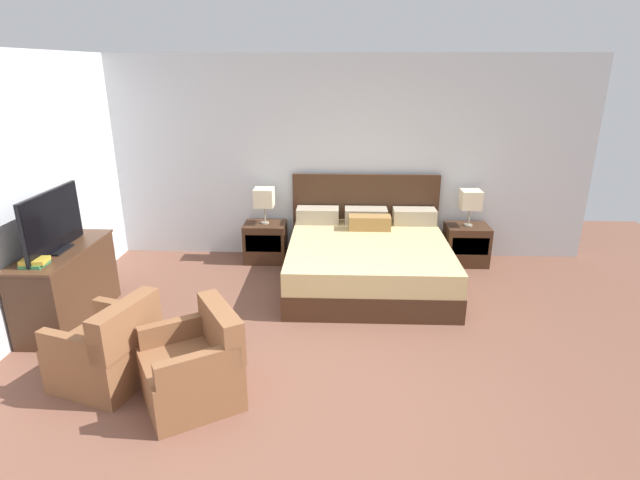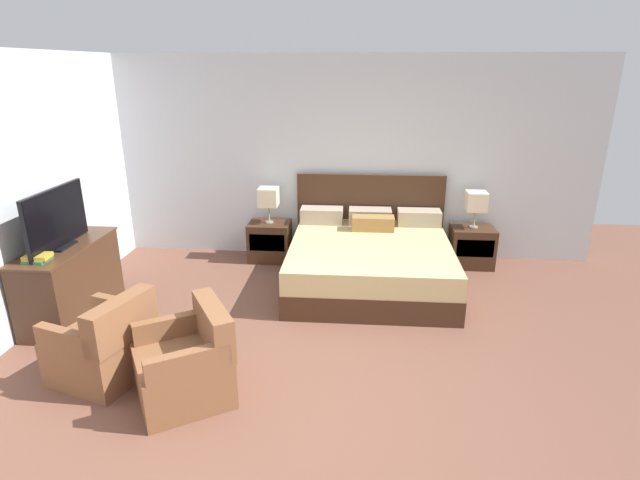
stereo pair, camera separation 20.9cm
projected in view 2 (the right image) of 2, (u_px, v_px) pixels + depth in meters
ground_plane at (306, 416)px, 3.80m from camera, size 10.48×10.48×0.00m
wall_back at (333, 159)px, 6.67m from camera, size 6.98×0.06×2.68m
wall_left at (27, 192)px, 4.94m from camera, size 0.06×5.29×2.68m
bed at (370, 260)px, 6.03m from camera, size 1.97×1.99×1.16m
nightstand_left at (270, 241)px, 6.79m from camera, size 0.55×0.45×0.53m
nightstand_right at (471, 247)px, 6.59m from camera, size 0.55×0.45×0.53m
table_lamp_left at (268, 197)px, 6.59m from camera, size 0.25×0.25×0.48m
table_lamp_right at (476, 202)px, 6.39m from camera, size 0.25×0.25×0.48m
dresser at (70, 280)px, 5.20m from camera, size 0.50×1.30×0.79m
tv at (57, 219)px, 4.93m from camera, size 0.18×0.98×0.60m
book_red_cover at (37, 260)px, 4.65m from camera, size 0.20×0.19×0.03m
book_blue_cover at (38, 257)px, 4.64m from camera, size 0.23×0.19×0.04m
armchair_by_window at (105, 347)px, 4.20m from camera, size 0.86×0.86×0.76m
armchair_companion at (188, 365)px, 3.94m from camera, size 0.94×0.94×0.76m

